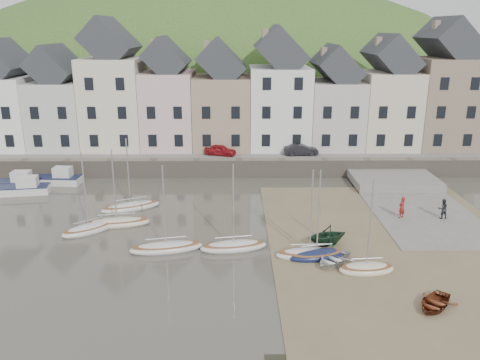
{
  "coord_description": "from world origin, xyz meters",
  "views": [
    {
      "loc": [
        -0.31,
        -31.45,
        14.64
      ],
      "look_at": [
        0.0,
        6.0,
        3.0
      ],
      "focal_mm": 36.73,
      "sensor_mm": 36.0,
      "label": 1
    }
  ],
  "objects_px": {
    "sailboat_0": "(131,207)",
    "car_right": "(301,150)",
    "rowboat_white": "(333,259)",
    "person_red": "(402,207)",
    "rowboat_green": "(327,235)",
    "person_dark": "(443,209)",
    "car_left": "(220,150)",
    "rowboat_red": "(434,303)"
  },
  "relations": [
    {
      "from": "person_dark",
      "to": "car_left",
      "type": "xyz_separation_m",
      "value": [
        -18.06,
        14.64,
        1.24
      ]
    },
    {
      "from": "rowboat_green",
      "to": "rowboat_red",
      "type": "distance_m",
      "value": 9.26
    },
    {
      "from": "person_red",
      "to": "car_left",
      "type": "xyz_separation_m",
      "value": [
        -14.85,
        14.48,
        1.18
      ]
    },
    {
      "from": "sailboat_0",
      "to": "car_right",
      "type": "relative_size",
      "value": 1.75
    },
    {
      "from": "rowboat_green",
      "to": "person_red",
      "type": "xyz_separation_m",
      "value": [
        6.84,
        4.98,
        0.18
      ]
    },
    {
      "from": "rowboat_green",
      "to": "person_red",
      "type": "relative_size",
      "value": 1.64
    },
    {
      "from": "sailboat_0",
      "to": "person_dark",
      "type": "relative_size",
      "value": 3.9
    },
    {
      "from": "rowboat_green",
      "to": "person_dark",
      "type": "height_order",
      "value": "person_dark"
    },
    {
      "from": "rowboat_red",
      "to": "person_red",
      "type": "height_order",
      "value": "person_red"
    },
    {
      "from": "person_red",
      "to": "car_left",
      "type": "bearing_deg",
      "value": -78.18
    },
    {
      "from": "rowboat_red",
      "to": "car_right",
      "type": "relative_size",
      "value": 0.77
    },
    {
      "from": "person_dark",
      "to": "rowboat_red",
      "type": "bearing_deg",
      "value": 60.88
    },
    {
      "from": "rowboat_red",
      "to": "car_right",
      "type": "distance_m",
      "value": 27.9
    },
    {
      "from": "car_left",
      "to": "person_red",
      "type": "bearing_deg",
      "value": -117.0
    },
    {
      "from": "sailboat_0",
      "to": "rowboat_green",
      "type": "relative_size",
      "value": 2.21
    },
    {
      "from": "person_red",
      "to": "car_left",
      "type": "distance_m",
      "value": 20.78
    },
    {
      "from": "person_red",
      "to": "car_right",
      "type": "distance_m",
      "value": 15.81
    },
    {
      "from": "sailboat_0",
      "to": "car_right",
      "type": "height_order",
      "value": "sailboat_0"
    },
    {
      "from": "rowboat_white",
      "to": "person_red",
      "type": "xyz_separation_m",
      "value": [
        6.94,
        7.83,
        0.62
      ]
    },
    {
      "from": "person_dark",
      "to": "car_right",
      "type": "xyz_separation_m",
      "value": [
        -9.43,
        14.64,
        1.27
      ]
    },
    {
      "from": "rowboat_white",
      "to": "person_red",
      "type": "relative_size",
      "value": 1.72
    },
    {
      "from": "rowboat_green",
      "to": "car_left",
      "type": "height_order",
      "value": "car_left"
    },
    {
      "from": "rowboat_red",
      "to": "person_red",
      "type": "relative_size",
      "value": 1.59
    },
    {
      "from": "person_dark",
      "to": "car_right",
      "type": "relative_size",
      "value": 0.45
    },
    {
      "from": "rowboat_white",
      "to": "person_red",
      "type": "height_order",
      "value": "person_red"
    },
    {
      "from": "person_dark",
      "to": "car_left",
      "type": "relative_size",
      "value": 0.48
    },
    {
      "from": "person_red",
      "to": "car_left",
      "type": "relative_size",
      "value": 0.52
    },
    {
      "from": "person_red",
      "to": "person_dark",
      "type": "bearing_deg",
      "value": 143.16
    },
    {
      "from": "sailboat_0",
      "to": "person_dark",
      "type": "xyz_separation_m",
      "value": [
        25.28,
        -2.51,
        0.67
      ]
    },
    {
      "from": "rowboat_white",
      "to": "person_red",
      "type": "bearing_deg",
      "value": 91.24
    },
    {
      "from": "rowboat_red",
      "to": "person_dark",
      "type": "bearing_deg",
      "value": 107.45
    },
    {
      "from": "rowboat_white",
      "to": "person_dark",
      "type": "distance_m",
      "value": 12.73
    },
    {
      "from": "sailboat_0",
      "to": "rowboat_red",
      "type": "xyz_separation_m",
      "value": [
        19.66,
        -15.45,
        0.09
      ]
    },
    {
      "from": "sailboat_0",
      "to": "car_left",
      "type": "bearing_deg",
      "value": 59.23
    },
    {
      "from": "sailboat_0",
      "to": "rowboat_white",
      "type": "relative_size",
      "value": 2.1
    },
    {
      "from": "rowboat_green",
      "to": "car_right",
      "type": "distance_m",
      "value": 19.52
    },
    {
      "from": "sailboat_0",
      "to": "rowboat_white",
      "type": "xyz_separation_m",
      "value": [
        15.14,
        -10.18,
        0.11
      ]
    },
    {
      "from": "sailboat_0",
      "to": "car_right",
      "type": "xyz_separation_m",
      "value": [
        15.86,
        12.14,
        1.93
      ]
    },
    {
      "from": "sailboat_0",
      "to": "rowboat_white",
      "type": "bearing_deg",
      "value": -33.91
    },
    {
      "from": "car_left",
      "to": "sailboat_0",
      "type": "bearing_deg",
      "value": 166.5
    },
    {
      "from": "rowboat_red",
      "to": "person_dark",
      "type": "height_order",
      "value": "person_dark"
    },
    {
      "from": "person_red",
      "to": "person_dark",
      "type": "xyz_separation_m",
      "value": [
        3.2,
        -0.16,
        -0.06
      ]
    }
  ]
}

